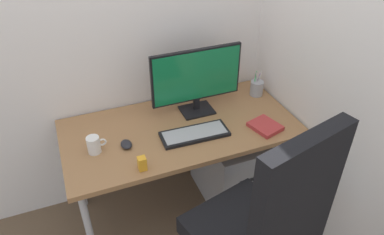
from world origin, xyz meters
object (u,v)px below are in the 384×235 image
at_px(keyboard, 195,134).
at_px(mouse, 126,144).
at_px(desk_clamp_accessory, 142,163).
at_px(coffee_mug, 94,145).
at_px(pen_holder, 257,88).
at_px(notebook, 265,126).
at_px(office_chair, 262,228).
at_px(monitor, 197,78).
at_px(filing_cabinet, 234,163).

relative_size(keyboard, mouse, 4.67).
relative_size(keyboard, desk_clamp_accessory, 5.30).
bearing_deg(coffee_mug, pen_holder, 10.27).
bearing_deg(notebook, desk_clamp_accessory, 169.87).
height_order(office_chair, monitor, office_chair).
relative_size(office_chair, pen_holder, 6.94).
xyz_separation_m(filing_cabinet, notebook, (0.07, -0.21, 0.45)).
xyz_separation_m(office_chair, coffee_mug, (-0.63, 0.74, 0.13)).
distance_m(filing_cabinet, coffee_mug, 1.05).
relative_size(office_chair, monitor, 2.18).
distance_m(filing_cabinet, mouse, 0.88).
bearing_deg(filing_cabinet, monitor, 153.81).
height_order(pen_holder, desk_clamp_accessory, pen_holder).
bearing_deg(mouse, keyboard, -10.39).
bearing_deg(monitor, pen_holder, 3.48).
bearing_deg(coffee_mug, notebook, -8.92).
height_order(keyboard, pen_holder, pen_holder).
height_order(filing_cabinet, monitor, monitor).
distance_m(filing_cabinet, keyboard, 0.59).
relative_size(filing_cabinet, pen_holder, 3.13).
height_order(office_chair, pen_holder, office_chair).
bearing_deg(keyboard, mouse, 173.38).
distance_m(notebook, coffee_mug, 1.00).
xyz_separation_m(office_chair, desk_clamp_accessory, (-0.43, 0.50, 0.12)).
bearing_deg(filing_cabinet, keyboard, -160.96).
height_order(monitor, desk_clamp_accessory, monitor).
relative_size(office_chair, notebook, 7.26).
xyz_separation_m(office_chair, keyboard, (-0.07, 0.67, 0.09)).
relative_size(keyboard, notebook, 2.34).
relative_size(office_chair, desk_clamp_accessory, 16.42).
height_order(notebook, coffee_mug, coffee_mug).
bearing_deg(notebook, mouse, 154.82).
bearing_deg(monitor, coffee_mug, -165.30).
height_order(office_chair, mouse, office_chair).
distance_m(filing_cabinet, notebook, 0.51).
height_order(coffee_mug, desk_clamp_accessory, coffee_mug).
bearing_deg(mouse, pen_holder, 9.34).
bearing_deg(keyboard, pen_holder, 25.50).
distance_m(coffee_mug, desk_clamp_accessory, 0.31).
bearing_deg(notebook, pen_holder, 52.36).
height_order(keyboard, mouse, mouse).
relative_size(coffee_mug, desk_clamp_accessory, 1.40).
xyz_separation_m(keyboard, notebook, (0.42, -0.09, 0.00)).
distance_m(pen_holder, coffee_mug, 1.15).
distance_m(notebook, desk_clamp_accessory, 0.79).
relative_size(monitor, notebook, 3.33).
bearing_deg(filing_cabinet, mouse, -174.20).
relative_size(keyboard, pen_holder, 2.24).
distance_m(filing_cabinet, pen_holder, 0.56).
height_order(filing_cabinet, coffee_mug, coffee_mug).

